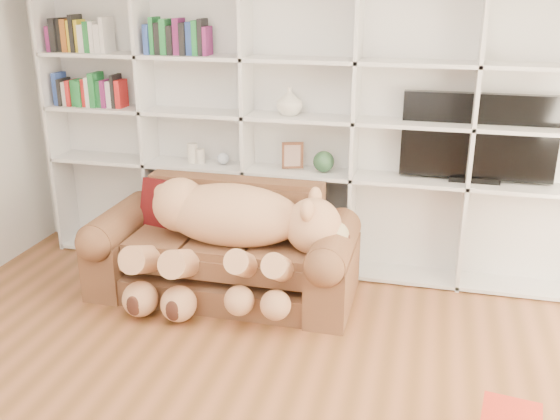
# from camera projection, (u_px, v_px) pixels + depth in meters

# --- Properties ---
(wall_back) EXTENTS (5.00, 0.02, 2.70)m
(wall_back) POSITION_uv_depth(u_px,v_px,m) (305.00, 107.00, 5.11)
(wall_back) COLOR silver
(wall_back) RESTS_ON floor
(bookshelf) EXTENTS (4.43, 0.35, 2.40)m
(bookshelf) POSITION_uv_depth(u_px,v_px,m) (273.00, 114.00, 5.05)
(bookshelf) COLOR silver
(bookshelf) RESTS_ON floor
(sofa) EXTENTS (2.01, 0.87, 0.85)m
(sofa) POSITION_uv_depth(u_px,v_px,m) (225.00, 254.00, 4.85)
(sofa) COLOR brown
(sofa) RESTS_ON floor
(teddy_bear) EXTENTS (1.58, 0.85, 0.92)m
(teddy_bear) POSITION_uv_depth(u_px,v_px,m) (230.00, 230.00, 4.58)
(teddy_bear) COLOR tan
(teddy_bear) RESTS_ON sofa
(throw_pillow) EXTENTS (0.44, 0.31, 0.42)m
(throw_pillow) POSITION_uv_depth(u_px,v_px,m) (165.00, 205.00, 4.99)
(throw_pillow) COLOR #500F0D
(throw_pillow) RESTS_ON sofa
(tv) EXTENTS (1.14, 0.18, 0.67)m
(tv) POSITION_uv_depth(u_px,v_px,m) (478.00, 138.00, 4.72)
(tv) COLOR black
(tv) RESTS_ON bookshelf
(picture_frame) EXTENTS (0.17, 0.08, 0.22)m
(picture_frame) POSITION_uv_depth(u_px,v_px,m) (293.00, 155.00, 5.07)
(picture_frame) COLOR #522E1C
(picture_frame) RESTS_ON bookshelf
(green_vase) EXTENTS (0.17, 0.17, 0.17)m
(green_vase) POSITION_uv_depth(u_px,v_px,m) (324.00, 162.00, 5.02)
(green_vase) COLOR #295030
(green_vase) RESTS_ON bookshelf
(figurine_tall) EXTENTS (0.10, 0.10, 0.17)m
(figurine_tall) POSITION_uv_depth(u_px,v_px,m) (192.00, 153.00, 5.28)
(figurine_tall) COLOR beige
(figurine_tall) RESTS_ON bookshelf
(figurine_short) EXTENTS (0.09, 0.09, 0.13)m
(figurine_short) POSITION_uv_depth(u_px,v_px,m) (200.00, 156.00, 5.27)
(figurine_short) COLOR beige
(figurine_short) RESTS_ON bookshelf
(snow_globe) EXTENTS (0.10, 0.10, 0.10)m
(snow_globe) POSITION_uv_depth(u_px,v_px,m) (223.00, 158.00, 5.23)
(snow_globe) COLOR silver
(snow_globe) RESTS_ON bookshelf
(shelf_vase) EXTENTS (0.25, 0.25, 0.22)m
(shelf_vase) POSITION_uv_depth(u_px,v_px,m) (289.00, 101.00, 4.93)
(shelf_vase) COLOR silver
(shelf_vase) RESTS_ON bookshelf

